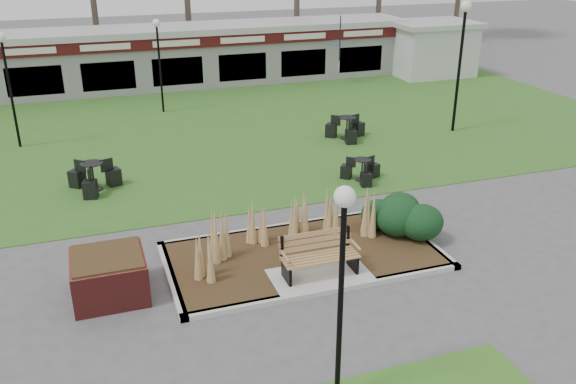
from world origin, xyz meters
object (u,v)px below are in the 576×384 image
object	(u,v)px
patio_umbrella	(339,55)
bistro_set_d	(347,131)
service_hut	(432,48)
lamp_post_far_right	(463,38)
park_bench	(319,254)
brick_planter	(109,276)
lamp_post_near_left	(342,252)
lamp_post_mid_left	(6,65)
food_pavilion	(172,56)
lamp_post_mid_right	(158,45)
bistro_set_b	(362,173)
bistro_set_a	(94,181)

from	to	relation	value
patio_umbrella	bistro_set_d	bearing A→B (deg)	-111.50
service_hut	lamp_post_far_right	distance (m)	10.51
park_bench	lamp_post_far_right	size ratio (longest dim) A/B	0.35
brick_planter	patio_umbrella	world-z (taller)	patio_umbrella
brick_planter	lamp_post_far_right	world-z (taller)	lamp_post_far_right
lamp_post_near_left	lamp_post_mid_left	distance (m)	16.60
food_pavilion	lamp_post_near_left	distance (m)	23.53
food_pavilion	lamp_post_near_left	size ratio (longest dim) A/B	6.44
brick_planter	patio_umbrella	distance (m)	20.78
food_pavilion	lamp_post_mid_right	size ratio (longest dim) A/B	6.34
service_hut	patio_umbrella	bearing A→B (deg)	-176.36
service_hut	bistro_set_b	bearing A→B (deg)	-128.27
food_pavilion	lamp_post_far_right	xyz separation A→B (m)	(8.97, -11.21, 2.07)
bistro_set_a	bistro_set_b	world-z (taller)	bistro_set_a
brick_planter	food_pavilion	bearing A→B (deg)	76.94
park_bench	lamp_post_mid_left	bearing A→B (deg)	119.81
bistro_set_b	patio_umbrella	bearing A→B (deg)	69.72
lamp_post_mid_right	bistro_set_a	size ratio (longest dim) A/B	2.49
bistro_set_b	bistro_set_a	bearing A→B (deg)	166.42
food_pavilion	lamp_post_mid_left	bearing A→B (deg)	-130.90
service_hut	lamp_post_mid_left	bearing A→B (deg)	-163.83
patio_umbrella	bistro_set_a	bearing A→B (deg)	-139.73
lamp_post_near_left	patio_umbrella	distance (m)	23.09
service_hut	park_bench	bearing A→B (deg)	-127.25
lamp_post_near_left	bistro_set_a	world-z (taller)	lamp_post_near_left
lamp_post_near_left	bistro_set_a	xyz separation A→B (m)	(-3.30, 10.59, -2.48)
lamp_post_mid_right	brick_planter	bearing A→B (deg)	-102.56
park_bench	lamp_post_near_left	bearing A→B (deg)	-107.19
lamp_post_mid_left	patio_umbrella	bearing A→B (deg)	20.51
lamp_post_near_left	lamp_post_far_right	distance (m)	15.91
food_pavilion	service_hut	distance (m)	13.64
bistro_set_a	lamp_post_far_right	bearing A→B (deg)	7.04
lamp_post_far_right	bistro_set_b	xyz separation A→B (m)	(-5.57, -3.56, -3.30)
bistro_set_b	bistro_set_d	world-z (taller)	bistro_set_d
lamp_post_mid_left	bistro_set_a	xyz separation A→B (m)	(2.34, -5.02, -2.64)
lamp_post_mid_left	bistro_set_d	xyz separation A→B (m)	(11.46, -2.95, -2.64)
lamp_post_mid_left	bistro_set_a	distance (m)	6.13
lamp_post_near_left	bistro_set_d	size ratio (longest dim) A/B	2.50
bistro_set_a	patio_umbrella	world-z (taller)	patio_umbrella
lamp_post_far_right	bistro_set_b	size ratio (longest dim) A/B	3.85
service_hut	patio_umbrella	distance (m)	5.51
bistro_set_a	bistro_set_b	xyz separation A→B (m)	(7.86, -1.90, -0.05)
lamp_post_mid_left	patio_umbrella	xyz separation A→B (m)	(14.80, 5.54, -1.50)
food_pavilion	bistro_set_d	size ratio (longest dim) A/B	16.09
lamp_post_far_right	bistro_set_d	bearing A→B (deg)	174.48
food_pavilion	service_hut	world-z (taller)	food_pavilion
brick_planter	lamp_post_far_right	bearing A→B (deg)	30.11
lamp_post_mid_right	patio_umbrella	bearing A→B (deg)	15.18
bistro_set_a	bistro_set_d	size ratio (longest dim) A/B	1.02
lamp_post_near_left	bistro_set_b	xyz separation A→B (m)	(4.56, 8.70, -2.54)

